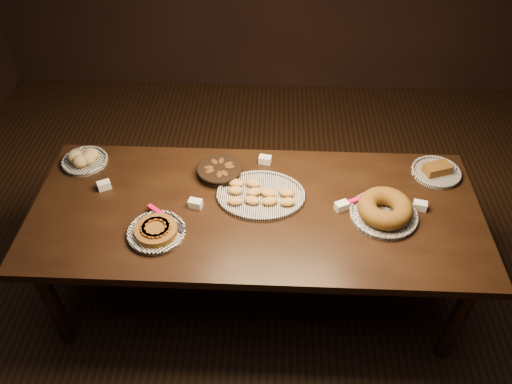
{
  "coord_description": "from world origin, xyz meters",
  "views": [
    {
      "loc": [
        0.08,
        -1.88,
        2.63
      ],
      "look_at": [
        -0.0,
        0.05,
        0.82
      ],
      "focal_mm": 35.0,
      "sensor_mm": 36.0,
      "label": 1
    }
  ],
  "objects_px": {
    "buffet_table": "(256,218)",
    "madeleine_platter": "(260,195)",
    "bundt_cake_plate": "(384,210)",
    "apple_tart_plate": "(156,231)"
  },
  "relations": [
    {
      "from": "buffet_table",
      "to": "bundt_cake_plate",
      "type": "height_order",
      "value": "bundt_cake_plate"
    },
    {
      "from": "buffet_table",
      "to": "madeleine_platter",
      "type": "distance_m",
      "value": 0.13
    },
    {
      "from": "apple_tart_plate",
      "to": "bundt_cake_plate",
      "type": "xyz_separation_m",
      "value": [
        1.16,
        0.18,
        0.03
      ]
    },
    {
      "from": "madeleine_platter",
      "to": "apple_tart_plate",
      "type": "bearing_deg",
      "value": -167.26
    },
    {
      "from": "buffet_table",
      "to": "apple_tart_plate",
      "type": "height_order",
      "value": "apple_tart_plate"
    },
    {
      "from": "buffet_table",
      "to": "bundt_cake_plate",
      "type": "relative_size",
      "value": 5.93
    },
    {
      "from": "buffet_table",
      "to": "madeleine_platter",
      "type": "xyz_separation_m",
      "value": [
        0.02,
        0.09,
        0.09
      ]
    },
    {
      "from": "buffet_table",
      "to": "madeleine_platter",
      "type": "height_order",
      "value": "madeleine_platter"
    },
    {
      "from": "apple_tart_plate",
      "to": "madeleine_platter",
      "type": "relative_size",
      "value": 0.69
    },
    {
      "from": "apple_tart_plate",
      "to": "bundt_cake_plate",
      "type": "relative_size",
      "value": 0.82
    }
  ]
}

